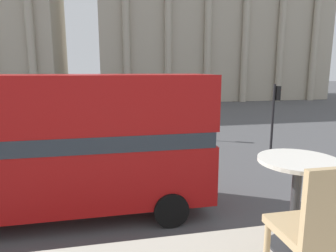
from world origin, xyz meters
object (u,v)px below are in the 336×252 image
car_silver (78,106)px  pedestrian_olive (121,107)px  traffic_light_mid (168,99)px  pedestrian_red (125,105)px  double_decker_bus (36,142)px  traffic_light_near (275,111)px  plaza_building_right (208,25)px  cafe_dining_table (297,183)px  pedestrian_grey (132,100)px  cafe_chair_0 (319,229)px

car_silver → pedestrian_olive: bearing=-78.2°
traffic_light_mid → pedestrian_olive: bearing=106.1°
pedestrian_red → pedestrian_olive: 1.32m
double_decker_bus → pedestrian_olive: bearing=80.9°
car_silver → traffic_light_near: bearing=-96.1°
traffic_light_near → car_silver: bearing=120.3°
traffic_light_mid → pedestrian_olive: traffic_light_mid is taller
plaza_building_right → double_decker_bus: bearing=-115.5°
cafe_dining_table → traffic_light_mid: (2.57, 17.21, -1.03)m
pedestrian_grey → pedestrian_olive: bearing=98.0°
pedestrian_red → pedestrian_olive: bearing=112.6°
cafe_chair_0 → cafe_dining_table: bearing=60.0°
traffic_light_near → pedestrian_olive: (-6.82, 15.12, -1.46)m
plaza_building_right → traffic_light_mid: 31.80m
cafe_chair_0 → car_silver: cafe_chair_0 is taller
cafe_dining_table → pedestrian_grey: size_ratio=0.41×
plaza_building_right → pedestrian_red: bearing=-129.2°
traffic_light_mid → car_silver: 14.90m
traffic_light_mid → pedestrian_red: (-2.16, 10.47, -1.62)m
cafe_chair_0 → traffic_light_mid: size_ratio=0.23×
cafe_dining_table → plaza_building_right: bearing=72.0°
cafe_chair_0 → plaza_building_right: plaza_building_right is taller
pedestrian_olive → pedestrian_grey: size_ratio=0.99×
cafe_dining_table → traffic_light_near: 13.24m
car_silver → pedestrian_grey: size_ratio=2.37×
traffic_light_mid → double_decker_bus: bearing=-120.9°
cafe_chair_0 → traffic_light_near: size_ratio=0.24×
pedestrian_red → pedestrian_grey: 4.88m
cafe_dining_table → double_decker_bus: bearing=115.9°
double_decker_bus → cafe_chair_0: (3.20, -7.71, 1.21)m
cafe_dining_table → car_silver: 30.72m
cafe_dining_table → pedestrian_olive: 26.61m
traffic_light_near → pedestrian_olive: bearing=114.3°
cafe_dining_table → pedestrian_olive: bearing=90.2°
pedestrian_olive → plaza_building_right: bearing=-112.3°
pedestrian_grey → plaza_building_right: bearing=-113.8°
plaza_building_right → pedestrian_red: (-14.31, -17.56, -10.45)m
traffic_light_near → traffic_light_mid: 7.18m
traffic_light_mid → pedestrian_grey: size_ratio=2.26×
pedestrian_red → car_silver: bearing=17.6°
traffic_light_mid → plaza_building_right: bearing=66.6°
cafe_dining_table → pedestrian_grey: 32.60m
pedestrian_grey → car_silver: bearing=43.1°
cafe_chair_0 → car_silver: (-4.09, 30.85, -2.92)m
traffic_light_mid → car_silver: size_ratio=0.96×
double_decker_bus → plaza_building_right: bearing=65.2°
cafe_dining_table → car_silver: bearing=98.2°
traffic_light_near → pedestrian_grey: traffic_light_near is taller
pedestrian_red → traffic_light_near: bearing=157.1°
cafe_dining_table → pedestrian_red: (0.42, 27.69, -2.65)m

